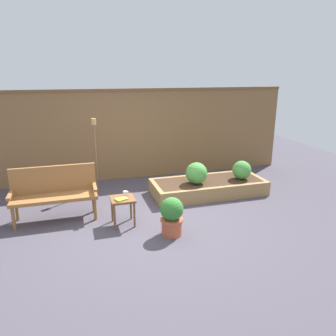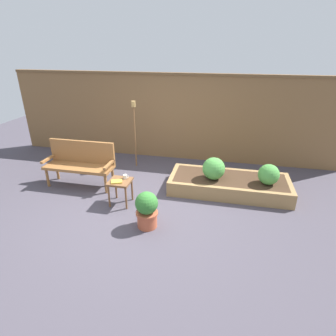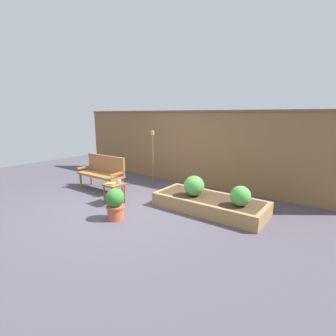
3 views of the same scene
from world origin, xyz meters
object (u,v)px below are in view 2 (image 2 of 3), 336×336
book_on_table (117,182)px  potted_boxwood (147,209)px  garden_bench (80,160)px  side_table (120,185)px  shrub_far_corner (269,175)px  tiki_torch (134,122)px  cup_on_table (125,177)px  shrub_near_bench (214,169)px

book_on_table → potted_boxwood: size_ratio=0.30×
garden_bench → side_table: bearing=-28.1°
potted_boxwood → shrub_far_corner: bearing=35.0°
shrub_far_corner → tiki_torch: (-2.98, 0.93, 0.61)m
potted_boxwood → shrub_far_corner: shrub_far_corner is taller
side_table → cup_on_table: 0.18m
side_table → tiki_torch: size_ratio=0.30×
potted_boxwood → tiki_torch: tiki_torch is taller
cup_on_table → shrub_far_corner: 2.72m
garden_bench → side_table: 1.26m
garden_bench → book_on_table: bearing=-31.7°
cup_on_table → tiki_torch: 1.78m
potted_boxwood → shrub_far_corner: 2.46m
potted_boxwood → tiki_torch: (-0.97, 2.34, 0.77)m
garden_bench → side_table: size_ratio=3.00×
potted_boxwood → garden_bench: bearing=146.6°
garden_bench → tiki_torch: (0.82, 1.16, 0.56)m
side_table → cup_on_table: bearing=55.7°
cup_on_table → side_table: bearing=-124.3°
shrub_far_corner → shrub_near_bench: bearing=180.0°
side_table → book_on_table: bearing=-113.0°
garden_bench → tiki_torch: bearing=54.6°
book_on_table → tiki_torch: size_ratio=0.12×
tiki_torch → garden_bench: bearing=-125.4°
garden_bench → shrub_far_corner: size_ratio=3.60×
cup_on_table → potted_boxwood: size_ratio=0.17×
side_table → tiki_torch: bearing=99.2°
cup_on_table → tiki_torch: bearing=102.2°
book_on_table → shrub_far_corner: 2.87m
book_on_table → potted_boxwood: bearing=-57.1°
cup_on_table → shrub_near_bench: shrub_near_bench is taller
book_on_table → tiki_torch: bearing=76.6°
side_table → shrub_far_corner: shrub_far_corner is taller
side_table → shrub_far_corner: 2.82m
garden_bench → shrub_near_bench: garden_bench is taller
cup_on_table → shrub_near_bench: bearing=24.2°
book_on_table → shrub_far_corner: bearing=-3.2°
shrub_near_bench → side_table: bearing=-153.7°
garden_bench → potted_boxwood: bearing=-33.4°
garden_bench → tiki_torch: tiki_torch is taller
cup_on_table → shrub_near_bench: (1.58, 0.71, 0.00)m
side_table → shrub_near_bench: bearing=26.3°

